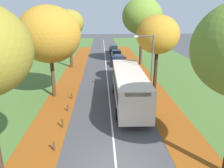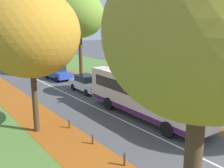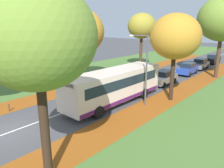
{
  "view_description": "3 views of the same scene",
  "coord_description": "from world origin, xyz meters",
  "px_view_note": "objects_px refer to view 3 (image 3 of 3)",
  "views": [
    {
      "loc": [
        -0.69,
        -9.72,
        7.8
      ],
      "look_at": [
        0.21,
        8.85,
        1.8
      ],
      "focal_mm": 35.0,
      "sensor_mm": 36.0,
      "label": 1
    },
    {
      "loc": [
        -10.57,
        -4.25,
        6.61
      ],
      "look_at": [
        0.15,
        10.49,
        2.27
      ],
      "focal_mm": 42.0,
      "sensor_mm": 36.0,
      "label": 2
    },
    {
      "loc": [
        13.48,
        -5.42,
        6.85
      ],
      "look_at": [
        1.16,
        8.85,
        1.62
      ],
      "focal_mm": 35.0,
      "sensor_mm": 36.0,
      "label": 3
    }
  ],
  "objects_px": {
    "tree_right_mid": "(223,19)",
    "bollard_second": "(9,108)",
    "bollard_fifth": "(86,86)",
    "car_white_lead": "(163,77)",
    "tree_right_nearest": "(36,37)",
    "car_blue_following": "(188,69)",
    "streetlamp_right": "(143,62)",
    "car_black_fourth_in_line": "(213,59)",
    "tree_left_mid": "(142,26)",
    "tree_left_near": "(78,32)",
    "bus": "(115,85)",
    "bollard_fourth": "(65,92)",
    "tree_right_near": "(175,37)",
    "car_grey_third_in_line": "(200,64)",
    "bollard_third": "(40,99)"
  },
  "relations": [
    {
      "from": "tree_right_near",
      "to": "bollard_second",
      "type": "bearing_deg",
      "value": -127.95
    },
    {
      "from": "tree_right_near",
      "to": "car_blue_following",
      "type": "xyz_separation_m",
      "value": [
        -3.06,
        11.29,
        -4.93
      ]
    },
    {
      "from": "bus",
      "to": "car_white_lead",
      "type": "height_order",
      "value": "bus"
    },
    {
      "from": "car_black_fourth_in_line",
      "to": "tree_left_near",
      "type": "bearing_deg",
      "value": -106.46
    },
    {
      "from": "streetlamp_right",
      "to": "tree_left_mid",
      "type": "bearing_deg",
      "value": 124.1
    },
    {
      "from": "car_black_fourth_in_line",
      "to": "car_grey_third_in_line",
      "type": "bearing_deg",
      "value": -88.97
    },
    {
      "from": "bollard_fourth",
      "to": "car_white_lead",
      "type": "xyz_separation_m",
      "value": [
        5.49,
        9.95,
        0.53
      ]
    },
    {
      "from": "tree_right_near",
      "to": "car_grey_third_in_line",
      "type": "bearing_deg",
      "value": 100.8
    },
    {
      "from": "bollard_fifth",
      "to": "streetlamp_right",
      "type": "relative_size",
      "value": 0.1
    },
    {
      "from": "tree_right_nearest",
      "to": "tree_left_mid",
      "type": "bearing_deg",
      "value": 114.37
    },
    {
      "from": "bus",
      "to": "car_grey_third_in_line",
      "type": "height_order",
      "value": "bus"
    },
    {
      "from": "bus",
      "to": "tree_left_mid",
      "type": "bearing_deg",
      "value": 115.59
    },
    {
      "from": "car_blue_following",
      "to": "bus",
      "type": "bearing_deg",
      "value": -91.11
    },
    {
      "from": "tree_left_near",
      "to": "car_white_lead",
      "type": "height_order",
      "value": "tree_left_near"
    },
    {
      "from": "bollard_fourth",
      "to": "car_grey_third_in_line",
      "type": "distance_m",
      "value": 22.4
    },
    {
      "from": "tree_right_nearest",
      "to": "car_black_fourth_in_line",
      "type": "distance_m",
      "value": 36.77
    },
    {
      "from": "tree_left_near",
      "to": "bollard_second",
      "type": "relative_size",
      "value": 13.81
    },
    {
      "from": "bus",
      "to": "car_grey_third_in_line",
      "type": "relative_size",
      "value": 2.45
    },
    {
      "from": "tree_right_nearest",
      "to": "bollard_fifth",
      "type": "xyz_separation_m",
      "value": [
        -9.16,
        10.73,
        -6.04
      ]
    },
    {
      "from": "tree_right_nearest",
      "to": "tree_right_near",
      "type": "bearing_deg",
      "value": 92.14
    },
    {
      "from": "tree_right_nearest",
      "to": "bollard_third",
      "type": "xyz_separation_m",
      "value": [
        -9.12,
        5.15,
        -6.0
      ]
    },
    {
      "from": "tree_right_near",
      "to": "car_black_fourth_in_line",
      "type": "height_order",
      "value": "tree_right_near"
    },
    {
      "from": "tree_right_nearest",
      "to": "bollard_fifth",
      "type": "relative_size",
      "value": 14.45
    },
    {
      "from": "tree_right_near",
      "to": "tree_right_mid",
      "type": "distance_m",
      "value": 12.07
    },
    {
      "from": "tree_left_mid",
      "to": "car_black_fourth_in_line",
      "type": "xyz_separation_m",
      "value": [
        7.14,
        12.22,
        -5.65
      ]
    },
    {
      "from": "bollard_fifth",
      "to": "car_white_lead",
      "type": "distance_m",
      "value": 9.05
    },
    {
      "from": "tree_right_near",
      "to": "tree_right_mid",
      "type": "bearing_deg",
      "value": 87.62
    },
    {
      "from": "tree_left_mid",
      "to": "car_grey_third_in_line",
      "type": "bearing_deg",
      "value": 38.14
    },
    {
      "from": "tree_left_near",
      "to": "bollard_third",
      "type": "height_order",
      "value": "tree_left_near"
    },
    {
      "from": "bollard_fourth",
      "to": "streetlamp_right",
      "type": "xyz_separation_m",
      "value": [
        7.24,
        2.79,
        3.45
      ]
    },
    {
      "from": "car_grey_third_in_line",
      "to": "tree_right_nearest",
      "type": "bearing_deg",
      "value": -83.09
    },
    {
      "from": "tree_right_nearest",
      "to": "tree_right_mid",
      "type": "relative_size",
      "value": 0.84
    },
    {
      "from": "bus",
      "to": "car_blue_following",
      "type": "height_order",
      "value": "bus"
    },
    {
      "from": "tree_left_near",
      "to": "tree_left_mid",
      "type": "bearing_deg",
      "value": 89.38
    },
    {
      "from": "bollard_fourth",
      "to": "car_blue_following",
      "type": "distance_m",
      "value": 17.71
    },
    {
      "from": "tree_right_mid",
      "to": "bollard_third",
      "type": "bearing_deg",
      "value": -114.24
    },
    {
      "from": "tree_left_near",
      "to": "tree_right_mid",
      "type": "bearing_deg",
      "value": 51.61
    },
    {
      "from": "tree_right_nearest",
      "to": "bollard_fourth",
      "type": "bearing_deg",
      "value": 139.0
    },
    {
      "from": "tree_left_mid",
      "to": "car_white_lead",
      "type": "xyz_separation_m",
      "value": [
        7.2,
        -6.05,
        -5.65
      ]
    },
    {
      "from": "bollard_second",
      "to": "car_white_lead",
      "type": "xyz_separation_m",
      "value": [
        5.5,
        15.53,
        0.5
      ]
    },
    {
      "from": "car_white_lead",
      "to": "tree_right_mid",
      "type": "bearing_deg",
      "value": 64.12
    },
    {
      "from": "bollard_second",
      "to": "tree_right_mid",
      "type": "bearing_deg",
      "value": 68.35
    },
    {
      "from": "tree_left_mid",
      "to": "bollard_second",
      "type": "relative_size",
      "value": 13.57
    },
    {
      "from": "tree_left_near",
      "to": "car_white_lead",
      "type": "relative_size",
      "value": 2.04
    },
    {
      "from": "car_black_fourth_in_line",
      "to": "bollard_fourth",
      "type": "bearing_deg",
      "value": -100.89
    },
    {
      "from": "car_white_lead",
      "to": "car_blue_following",
      "type": "xyz_separation_m",
      "value": [
        0.09,
        6.85,
        0.0
      ]
    },
    {
      "from": "streetlamp_right",
      "to": "car_black_fourth_in_line",
      "type": "relative_size",
      "value": 1.42
    },
    {
      "from": "tree_right_mid",
      "to": "car_blue_following",
      "type": "bearing_deg",
      "value": -169.61
    },
    {
      "from": "tree_right_mid",
      "to": "bollard_second",
      "type": "distance_m",
      "value": 25.77
    },
    {
      "from": "tree_left_mid",
      "to": "streetlamp_right",
      "type": "bearing_deg",
      "value": -55.9
    }
  ]
}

